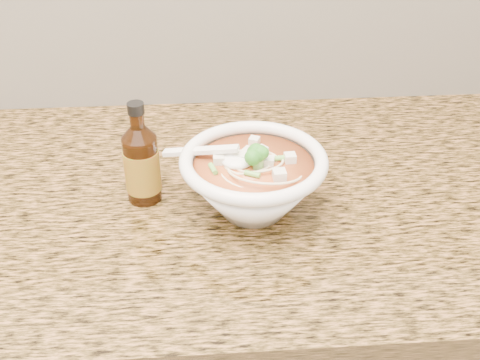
{
  "coord_description": "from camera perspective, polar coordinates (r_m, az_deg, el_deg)",
  "views": [
    {
      "loc": [
        0.26,
        0.87,
        1.46
      ],
      "look_at": [
        0.31,
        1.61,
        0.96
      ],
      "focal_mm": 45.0,
      "sensor_mm": 36.0,
      "label": 1
    }
  ],
  "objects": [
    {
      "name": "soup_bowl",
      "position": [
        0.9,
        1.27,
        -0.23
      ],
      "size": [
        0.25,
        0.22,
        0.12
      ],
      "rotation": [
        0.0,
        0.0,
        0.41
      ],
      "color": "white",
      "rests_on": "counter_slab"
    },
    {
      "name": "counter_slab",
      "position": [
        1.02,
        -17.88,
        -2.2
      ],
      "size": [
        4.0,
        0.68,
        0.04
      ],
      "primitive_type": "cube",
      "color": "#9B6538",
      "rests_on": "cabinet"
    },
    {
      "name": "hot_sauce_bottle",
      "position": [
        0.93,
        -9.3,
        1.48
      ],
      "size": [
        0.06,
        0.06,
        0.17
      ],
      "rotation": [
        0.0,
        0.0,
        0.15
      ],
      "color": "#3E1D08",
      "rests_on": "counter_slab"
    }
  ]
}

